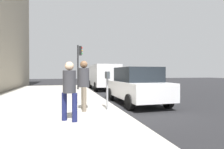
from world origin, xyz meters
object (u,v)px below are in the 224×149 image
(parked_sedan_near, at_px, (136,85))
(parking_meter, at_px, (107,82))
(parked_van_far, at_px, (103,75))
(pedestrian_bystander, at_px, (69,87))
(pedestrian_at_meter, at_px, (84,81))
(traffic_signal, at_px, (79,60))

(parked_sedan_near, bearing_deg, parking_meter, 134.21)
(parked_van_far, bearing_deg, parking_meter, 169.32)
(pedestrian_bystander, bearing_deg, parking_meter, -6.31)
(pedestrian_at_meter, bearing_deg, pedestrian_bystander, -110.46)
(parked_van_far, height_order, traffic_signal, traffic_signal)
(parking_meter, bearing_deg, traffic_signal, 2.35)
(parked_van_far, bearing_deg, traffic_signal, 113.22)
(parking_meter, distance_m, traffic_signal, 8.93)
(pedestrian_at_meter, distance_m, parked_van_far, 10.04)
(parked_sedan_near, xyz_separation_m, traffic_signal, (7.02, 2.20, 1.68))
(pedestrian_at_meter, distance_m, parked_sedan_near, 3.21)
(parked_van_far, bearing_deg, parked_sedan_near, -179.99)
(parking_meter, xyz_separation_m, parked_van_far, (9.75, -1.84, 0.09))
(pedestrian_bystander, xyz_separation_m, parked_van_far, (11.07, -3.24, 0.13))
(parking_meter, distance_m, parked_van_far, 9.92)
(parked_sedan_near, xyz_separation_m, parked_van_far, (7.96, 0.00, 0.36))
(parked_sedan_near, height_order, parked_van_far, parked_van_far)
(pedestrian_bystander, height_order, traffic_signal, traffic_signal)
(parked_sedan_near, height_order, traffic_signal, traffic_signal)
(pedestrian_bystander, distance_m, parked_van_far, 11.53)
(pedestrian_at_meter, height_order, parked_van_far, parked_van_far)
(pedestrian_at_meter, xyz_separation_m, parked_sedan_near, (1.71, -2.69, -0.32))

